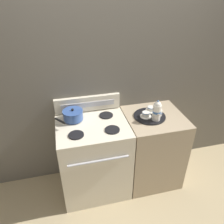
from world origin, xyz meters
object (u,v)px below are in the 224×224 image
object	(u,v)px
stove	(94,158)
teacup_right	(151,109)
serving_tray	(150,116)
saucepan	(73,115)
teacup_left	(146,114)
creamer_jug	(159,113)
teapot	(157,111)

from	to	relation	value
stove	teacup_right	bearing A→B (deg)	8.00
stove	serving_tray	bearing A→B (deg)	0.84
saucepan	serving_tray	distance (m)	0.84
teacup_left	teacup_right	size ratio (longest dim) A/B	1.00
serving_tray	creamer_jug	xyz separation A→B (m)	(0.10, -0.01, 0.04)
teacup_left	creamer_jug	distance (m)	0.15
teapot	creamer_jug	size ratio (longest dim) A/B	3.16
teapot	teacup_left	world-z (taller)	teapot
creamer_jug	stove	bearing A→B (deg)	179.59
stove	teapot	xyz separation A→B (m)	(0.68, -0.08, 0.58)
creamer_jug	teapot	bearing A→B (deg)	-130.71
teapot	serving_tray	bearing A→B (deg)	110.18
stove	teacup_left	world-z (taller)	teacup_left
creamer_jug	saucepan	bearing A→B (deg)	171.08
teacup_right	teapot	bearing A→B (deg)	-95.20
saucepan	creamer_jug	xyz separation A→B (m)	(0.92, -0.15, -0.02)
teapot	creamer_jug	bearing A→B (deg)	49.29
stove	serving_tray	size ratio (longest dim) A/B	2.64
stove	saucepan	size ratio (longest dim) A/B	3.13
saucepan	teapot	distance (m)	0.89
teacup_left	serving_tray	bearing A→B (deg)	5.15
teapot	teacup_right	bearing A→B (deg)	84.80
serving_tray	teacup_right	xyz separation A→B (m)	(0.05, 0.09, 0.03)
teapot	teacup_left	bearing A→B (deg)	133.63
teacup_left	teacup_right	world-z (taller)	same
serving_tray	stove	bearing A→B (deg)	-179.16
stove	teacup_left	xyz separation A→B (m)	(0.59, 0.00, 0.50)
stove	teacup_right	size ratio (longest dim) A/B	7.28
teacup_right	creamer_jug	bearing A→B (deg)	-63.95
serving_tray	teapot	size ratio (longest dim) A/B	1.50
serving_tray	teacup_right	bearing A→B (deg)	60.29
saucepan	teacup_right	world-z (taller)	saucepan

